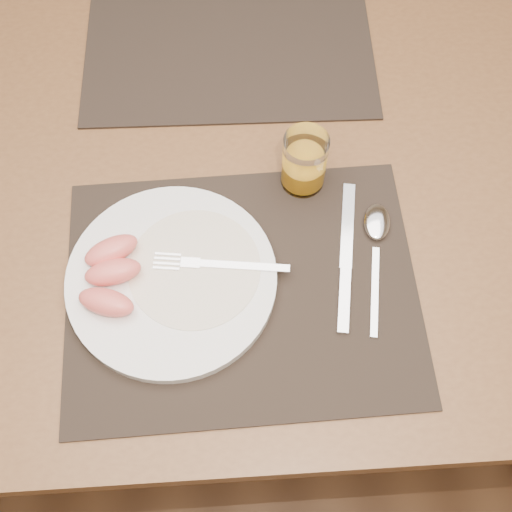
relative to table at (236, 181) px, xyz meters
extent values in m
plane|color=brown|center=(0.00, 0.00, -0.67)|extent=(5.00, 5.00, 0.00)
cube|color=brown|center=(0.00, 0.00, 0.06)|extent=(1.40, 0.90, 0.04)
cylinder|color=brown|center=(0.62, 0.37, -0.31)|extent=(0.06, 0.06, 0.71)
cube|color=black|center=(0.00, -0.22, 0.09)|extent=(0.46, 0.36, 0.00)
cube|color=black|center=(0.00, 0.22, 0.09)|extent=(0.46, 0.36, 0.00)
cylinder|color=white|center=(-0.09, -0.20, 0.10)|extent=(0.27, 0.27, 0.02)
cylinder|color=white|center=(-0.06, -0.19, 0.10)|extent=(0.17, 0.17, 0.00)
cube|color=silver|center=(0.00, -0.20, 0.11)|extent=(0.12, 0.02, 0.00)
cube|color=silver|center=(-0.07, -0.19, 0.11)|extent=(0.03, 0.02, 0.00)
cube|color=silver|center=(-0.09, -0.18, 0.11)|extent=(0.04, 0.03, 0.00)
cube|color=silver|center=(0.15, -0.14, 0.09)|extent=(0.04, 0.13, 0.00)
cube|color=silver|center=(0.13, -0.24, 0.09)|extent=(0.03, 0.09, 0.01)
cube|color=silver|center=(0.17, -0.23, 0.09)|extent=(0.03, 0.12, 0.00)
ellipsoid|color=silver|center=(0.19, -0.14, 0.09)|extent=(0.04, 0.06, 0.01)
cylinder|color=white|center=(0.09, -0.06, 0.13)|extent=(0.06, 0.06, 0.09)
cylinder|color=orange|center=(0.09, -0.06, 0.11)|extent=(0.05, 0.05, 0.04)
ellipsoid|color=#E46B5D|center=(-0.17, -0.24, 0.12)|extent=(0.08, 0.05, 0.03)
ellipsoid|color=#E46B5D|center=(-0.16, -0.20, 0.12)|extent=(0.08, 0.05, 0.03)
ellipsoid|color=#E46B5D|center=(-0.16, -0.17, 0.12)|extent=(0.08, 0.06, 0.03)
camera|label=1|loc=(0.00, -0.55, 0.85)|focal=45.00mm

